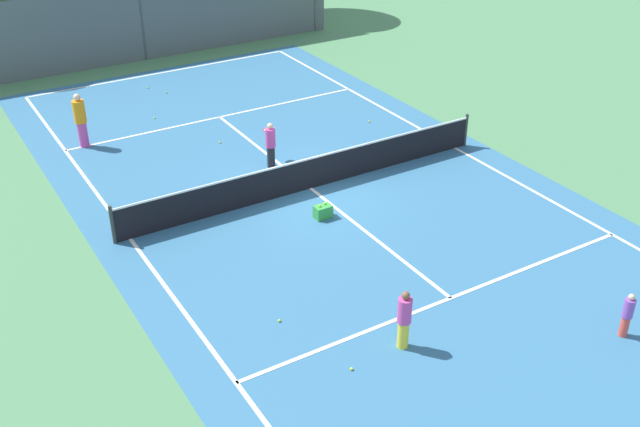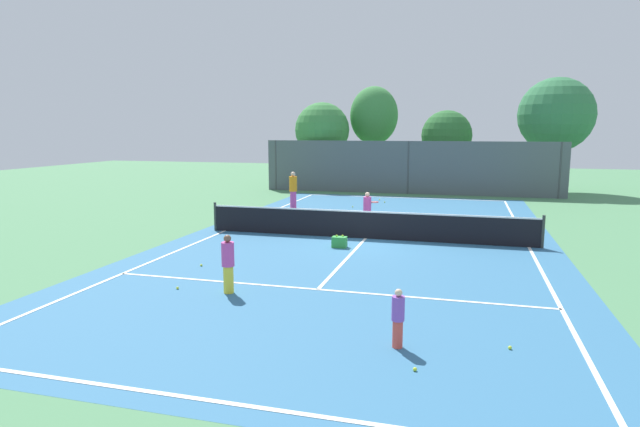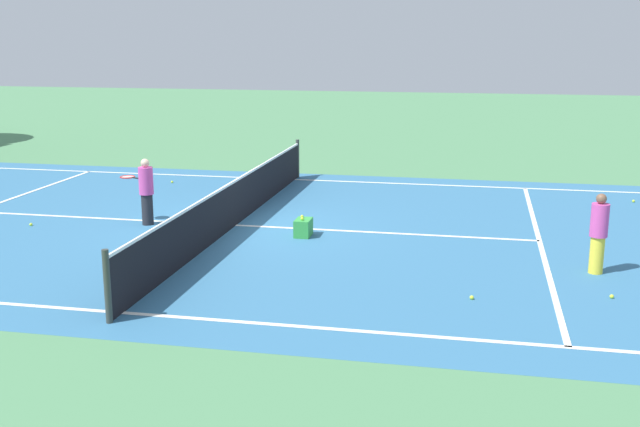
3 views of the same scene
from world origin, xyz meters
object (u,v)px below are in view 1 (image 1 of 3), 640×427
player_3 (81,120)px  tennis_ball_2 (369,122)px  tennis_ball_10 (148,88)px  tennis_ball_7 (220,142)px  ball_crate (323,212)px  tennis_ball_4 (279,321)px  player_1 (404,319)px  tennis_ball_1 (352,369)px  player_2 (627,315)px  tennis_ball_0 (166,92)px  tennis_ball_9 (395,155)px  player_0 (271,144)px  tennis_ball_8 (155,118)px  tennis_ball_5 (359,156)px

player_3 → tennis_ball_2: bearing=-19.3°
tennis_ball_10 → tennis_ball_7: bearing=-87.8°
ball_crate → tennis_ball_4: bearing=-133.2°
player_1 → tennis_ball_1: size_ratio=21.47×
tennis_ball_7 → player_2: bearing=-76.7°
tennis_ball_0 → tennis_ball_9: size_ratio=1.00×
player_2 → player_0: bearing=103.0°
tennis_ball_0 → tennis_ball_8: bearing=-120.4°
tennis_ball_0 → player_2: bearing=-80.9°
tennis_ball_0 → player_3: bearing=-141.5°
tennis_ball_2 → tennis_ball_0: bearing=128.2°
player_1 → ball_crate: player_1 is taller
player_1 → player_3: 13.93m
player_1 → player_2: size_ratio=1.30×
player_0 → tennis_ball_0: 7.81m
player_3 → tennis_ball_9: (8.30, -5.89, -0.90)m
tennis_ball_0 → tennis_ball_2: (5.07, -6.44, 0.00)m
tennis_ball_0 → tennis_ball_1: 17.14m
player_3 → tennis_ball_9: size_ratio=27.54×
player_1 → tennis_ball_0: bearing=85.8°
tennis_ball_4 → tennis_ball_5: 8.80m
tennis_ball_5 → tennis_ball_10: size_ratio=1.00×
ball_crate → tennis_ball_1: ball_crate is taller
tennis_ball_7 → tennis_ball_8: 3.33m
player_3 → tennis_ball_2: size_ratio=27.54×
tennis_ball_0 → tennis_ball_2: same height
player_3 → tennis_ball_4: bearing=-85.0°
tennis_ball_4 → tennis_ball_7: 9.88m
player_0 → ball_crate: size_ratio=3.05×
player_2 → tennis_ball_0: player_2 is taller
player_0 → player_1: bearing=-100.5°
player_2 → tennis_ball_8: 17.42m
player_1 → tennis_ball_2: (6.30, 10.44, -0.69)m
player_2 → ball_crate: (-2.89, 7.72, -0.37)m
tennis_ball_1 → player_2: bearing=-20.4°
ball_crate → tennis_ball_8: (-1.47, 9.14, -0.15)m
tennis_ball_4 → player_1: bearing=-48.8°
tennis_ball_5 → tennis_ball_8: size_ratio=1.00×
player_3 → tennis_ball_9: bearing=-35.4°
player_2 → tennis_ball_4: size_ratio=16.46×
tennis_ball_1 → tennis_ball_4: (-0.50, 2.16, 0.00)m
tennis_ball_10 → player_2: bearing=-80.1°
ball_crate → tennis_ball_8: 9.25m
tennis_ball_0 → tennis_ball_4: bearing=-101.7°
tennis_ball_9 → player_2: bearing=-96.6°
player_0 → ball_crate: 3.63m
tennis_ball_1 → tennis_ball_10: 17.96m
tennis_ball_1 → tennis_ball_2: same height
tennis_ball_0 → tennis_ball_5: size_ratio=1.00×
player_3 → tennis_ball_7: (3.90, -2.09, -0.90)m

